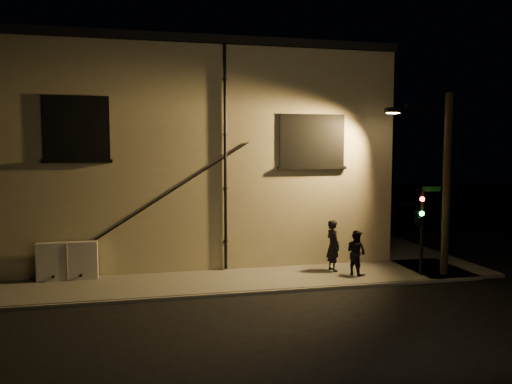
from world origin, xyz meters
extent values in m
plane|color=black|center=(0.00, 0.00, 0.00)|extent=(90.00, 90.00, 0.00)
cube|color=#58564F|center=(-3.00, 1.50, 0.06)|extent=(20.00, 3.00, 0.12)
cube|color=#58564F|center=(6.50, 8.00, 0.06)|extent=(3.00, 16.00, 0.12)
cube|color=tan|center=(-3.00, 9.00, 4.25)|extent=(16.00, 12.00, 8.50)
cube|color=black|center=(-3.00, 9.00, 8.65)|extent=(16.20, 12.20, 0.30)
cube|color=black|center=(-7.00, 2.98, 5.40)|extent=(2.20, 0.10, 2.20)
cube|color=black|center=(-7.00, 3.00, 5.40)|extent=(1.98, 0.05, 1.98)
cube|color=black|center=(1.60, 2.98, 5.00)|extent=(2.60, 0.10, 2.00)
cube|color=#A5B28C|center=(1.60, 3.00, 5.00)|extent=(2.38, 0.05, 1.78)
cylinder|color=black|center=(-1.80, 2.92, 4.31)|extent=(0.11, 0.11, 8.30)
cylinder|color=black|center=(-4.00, 2.95, 3.00)|extent=(5.96, 0.04, 3.75)
cylinder|color=black|center=(-3.88, 2.95, 3.06)|extent=(5.96, 0.04, 3.75)
cube|color=#B5B3AC|center=(-7.40, 2.70, 0.78)|extent=(2.01, 0.34, 1.32)
imported|color=black|center=(2.08, 1.89, 1.08)|extent=(0.58, 0.77, 1.91)
imported|color=black|center=(2.68, 1.16, 0.93)|extent=(0.89, 0.97, 1.62)
cylinder|color=black|center=(4.96, 0.61, 1.65)|extent=(0.12, 0.12, 3.07)
imported|color=black|center=(4.74, 0.49, 2.30)|extent=(0.68, 1.89, 0.74)
sphere|color=#FF140C|center=(4.76, 0.31, 2.91)|extent=(0.17, 0.17, 0.17)
sphere|color=#14FF3F|center=(4.76, 0.31, 2.40)|extent=(0.17, 0.17, 0.17)
cube|color=#0C4C1E|center=(5.31, 0.61, 3.23)|extent=(0.70, 0.03, 0.18)
cylinder|color=black|center=(5.86, 0.54, 3.32)|extent=(0.28, 0.28, 6.65)
cylinder|color=black|center=(5.06, 1.09, 6.18)|extent=(1.69, 0.93, 0.10)
cube|color=black|center=(4.26, 1.64, 6.09)|extent=(0.55, 0.28, 0.18)
cube|color=#FFC672|center=(4.26, 1.64, 5.99)|extent=(0.42, 0.20, 0.04)
camera|label=1|loc=(-4.78, -15.36, 4.65)|focal=35.00mm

